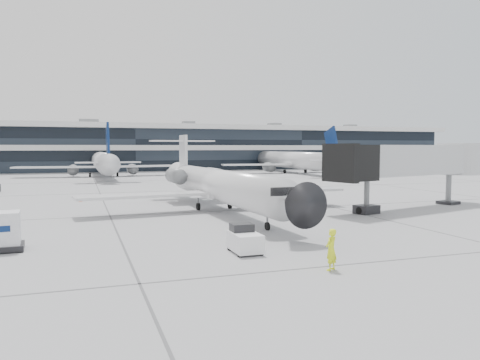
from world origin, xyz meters
name	(u,v)px	position (x,y,z in m)	size (l,w,h in m)	color
ground	(227,211)	(0.00, 0.00, 0.00)	(220.00, 220.00, 0.00)	gray
terminal	(131,150)	(0.00, 82.00, 5.00)	(170.00, 22.00, 10.00)	black
bg_jet_center	(103,176)	(-8.00, 55.00, 0.00)	(32.00, 40.00, 9.60)	silver
bg_jet_right	(291,173)	(32.00, 55.00, 0.00)	(32.00, 40.00, 9.60)	silver
regional_jet	(218,184)	(-0.80, 0.14, 2.37)	(24.10, 30.04, 6.94)	silver
jet_bridge	(417,161)	(17.07, -3.79, 4.36)	(18.43, 7.95, 5.98)	#B2B5B7
ramp_worker	(331,250)	(-1.51, -20.64, 0.95)	(0.69, 0.46, 1.90)	#E9FF1A
baggage_tug	(245,240)	(-4.01, -15.92, 0.66)	(1.37, 2.32, 1.47)	white
traffic_cone	(81,199)	(-12.24, 11.57, 0.26)	(0.47, 0.47, 0.55)	#F7480D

